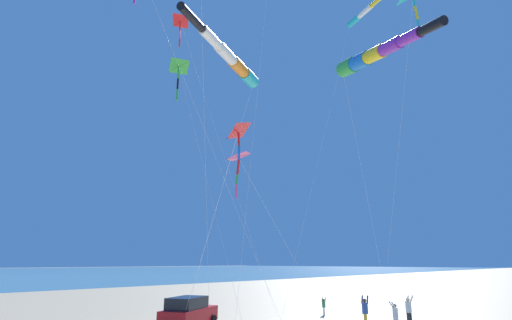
{
  "coord_description": "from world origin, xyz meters",
  "views": [
    {
      "loc": [
        15.25,
        -22.13,
        3.91
      ],
      "look_at": [
        2.05,
        -7.65,
        8.99
      ],
      "focal_mm": 27.6,
      "sensor_mm": 36.0,
      "label": 1
    }
  ],
  "objects_px": {
    "parked_car": "(189,312)",
    "kite_windsock_blue_topmost": "(235,63)",
    "kite_delta_small_distant": "(237,132)",
    "person_adult_flyer": "(409,309)",
    "person_child_green_jacket": "(365,310)",
    "kite_windsock_yellow_midlevel": "(364,13)",
    "kite_delta_long_streamer_right": "(180,22)",
    "kite_delta_long_streamer_left": "(178,67)",
    "kite_windsock_green_low_center": "(370,56)",
    "person_bystander_far": "(395,314)",
    "person_child_grey_jacket": "(324,305)",
    "kite_delta_red_high_left": "(238,157)"
  },
  "relations": [
    {
      "from": "parked_car",
      "to": "kite_windsock_blue_topmost",
      "type": "height_order",
      "value": "kite_windsock_blue_topmost"
    },
    {
      "from": "kite_delta_small_distant",
      "to": "person_adult_flyer",
      "type": "bearing_deg",
      "value": 87.73
    },
    {
      "from": "person_child_green_jacket",
      "to": "parked_car",
      "type": "bearing_deg",
      "value": -134.94
    },
    {
      "from": "person_child_green_jacket",
      "to": "kite_windsock_yellow_midlevel",
      "type": "distance_m",
      "value": 18.92
    },
    {
      "from": "person_adult_flyer",
      "to": "person_child_green_jacket",
      "type": "bearing_deg",
      "value": -126.66
    },
    {
      "from": "person_adult_flyer",
      "to": "kite_delta_long_streamer_right",
      "type": "height_order",
      "value": "kite_delta_long_streamer_right"
    },
    {
      "from": "person_adult_flyer",
      "to": "kite_delta_small_distant",
      "type": "relative_size",
      "value": 0.18
    },
    {
      "from": "kite_delta_small_distant",
      "to": "kite_delta_long_streamer_left",
      "type": "bearing_deg",
      "value": 163.56
    },
    {
      "from": "kite_windsock_yellow_midlevel",
      "to": "kite_delta_long_streamer_right",
      "type": "bearing_deg",
      "value": -154.64
    },
    {
      "from": "parked_car",
      "to": "kite_windsock_blue_topmost",
      "type": "distance_m",
      "value": 15.71
    },
    {
      "from": "parked_car",
      "to": "kite_windsock_blue_topmost",
      "type": "relative_size",
      "value": 0.37
    },
    {
      "from": "kite_windsock_green_low_center",
      "to": "person_bystander_far",
      "type": "bearing_deg",
      "value": 112.83
    },
    {
      "from": "person_child_grey_jacket",
      "to": "kite_windsock_green_low_center",
      "type": "bearing_deg",
      "value": -45.95
    },
    {
      "from": "kite_windsock_blue_topmost",
      "to": "kite_delta_long_streamer_right",
      "type": "relative_size",
      "value": 0.57
    },
    {
      "from": "kite_delta_small_distant",
      "to": "kite_delta_long_streamer_right",
      "type": "xyz_separation_m",
      "value": [
        -10.59,
        4.27,
        12.23
      ]
    },
    {
      "from": "person_child_grey_jacket",
      "to": "kite_delta_long_streamer_left",
      "type": "distance_m",
      "value": 20.37
    },
    {
      "from": "parked_car",
      "to": "kite_windsock_yellow_midlevel",
      "type": "distance_m",
      "value": 21.92
    },
    {
      "from": "parked_car",
      "to": "kite_windsock_green_low_center",
      "type": "height_order",
      "value": "kite_windsock_green_low_center"
    },
    {
      "from": "kite_windsock_blue_topmost",
      "to": "person_child_grey_jacket",
      "type": "bearing_deg",
      "value": 113.15
    },
    {
      "from": "kite_windsock_blue_topmost",
      "to": "kite_delta_long_streamer_right",
      "type": "bearing_deg",
      "value": 155.07
    },
    {
      "from": "person_child_green_jacket",
      "to": "kite_windsock_green_low_center",
      "type": "distance_m",
      "value": 15.33
    },
    {
      "from": "person_child_green_jacket",
      "to": "kite_delta_small_distant",
      "type": "relative_size",
      "value": 0.18
    },
    {
      "from": "kite_delta_long_streamer_left",
      "to": "kite_delta_small_distant",
      "type": "bearing_deg",
      "value": -16.44
    },
    {
      "from": "kite_windsock_blue_topmost",
      "to": "kite_delta_small_distant",
      "type": "xyz_separation_m",
      "value": [
        -0.9,
        1.07,
        -2.47
      ]
    },
    {
      "from": "kite_delta_small_distant",
      "to": "person_child_green_jacket",
      "type": "bearing_deg",
      "value": 95.4
    },
    {
      "from": "kite_delta_long_streamer_right",
      "to": "person_bystander_far",
      "type": "bearing_deg",
      "value": 37.99
    },
    {
      "from": "kite_delta_small_distant",
      "to": "person_child_grey_jacket",
      "type": "bearing_deg",
      "value": 111.77
    },
    {
      "from": "kite_delta_red_high_left",
      "to": "kite_delta_long_streamer_right",
      "type": "height_order",
      "value": "kite_delta_long_streamer_right"
    },
    {
      "from": "parked_car",
      "to": "person_adult_flyer",
      "type": "bearing_deg",
      "value": 46.84
    },
    {
      "from": "kite_delta_long_streamer_left",
      "to": "kite_windsock_yellow_midlevel",
      "type": "distance_m",
      "value": 12.52
    },
    {
      "from": "person_child_green_jacket",
      "to": "kite_delta_long_streamer_left",
      "type": "height_order",
      "value": "kite_delta_long_streamer_left"
    },
    {
      "from": "kite_delta_long_streamer_left",
      "to": "kite_delta_small_distant",
      "type": "height_order",
      "value": "kite_delta_long_streamer_left"
    },
    {
      "from": "person_adult_flyer",
      "to": "person_child_green_jacket",
      "type": "relative_size",
      "value": 1.0
    },
    {
      "from": "kite_windsock_blue_topmost",
      "to": "kite_windsock_green_low_center",
      "type": "xyz_separation_m",
      "value": [
        2.84,
        6.44,
        1.9
      ]
    },
    {
      "from": "kite_delta_long_streamer_right",
      "to": "kite_delta_red_high_left",
      "type": "bearing_deg",
      "value": -14.51
    },
    {
      "from": "person_adult_flyer",
      "to": "kite_windsock_blue_topmost",
      "type": "distance_m",
      "value": 19.26
    },
    {
      "from": "person_child_green_jacket",
      "to": "kite_windsock_blue_topmost",
      "type": "xyz_separation_m",
      "value": [
        2.09,
        -13.61,
        10.72
      ]
    },
    {
      "from": "person_bystander_far",
      "to": "kite_delta_long_streamer_right",
      "type": "relative_size",
      "value": 0.07
    },
    {
      "from": "kite_windsock_yellow_midlevel",
      "to": "kite_windsock_green_low_center",
      "type": "xyz_separation_m",
      "value": [
        2.28,
        -4.62,
        -5.94
      ]
    },
    {
      "from": "kite_delta_small_distant",
      "to": "kite_windsock_green_low_center",
      "type": "height_order",
      "value": "kite_windsock_green_low_center"
    },
    {
      "from": "kite_delta_red_high_left",
      "to": "person_bystander_far",
      "type": "bearing_deg",
      "value": 77.07
    },
    {
      "from": "person_bystander_far",
      "to": "kite_windsock_blue_topmost",
      "type": "distance_m",
      "value": 17.75
    },
    {
      "from": "person_child_grey_jacket",
      "to": "person_bystander_far",
      "type": "height_order",
      "value": "person_bystander_far"
    },
    {
      "from": "person_child_green_jacket",
      "to": "person_child_grey_jacket",
      "type": "relative_size",
      "value": 1.44
    },
    {
      "from": "person_adult_flyer",
      "to": "kite_windsock_yellow_midlevel",
      "type": "height_order",
      "value": "kite_windsock_yellow_midlevel"
    },
    {
      "from": "kite_delta_red_high_left",
      "to": "parked_car",
      "type": "bearing_deg",
      "value": 157.97
    },
    {
      "from": "person_adult_flyer",
      "to": "parked_car",
      "type": "bearing_deg",
      "value": -133.16
    },
    {
      "from": "parked_car",
      "to": "kite_delta_small_distant",
      "type": "distance_m",
      "value": 13.09
    },
    {
      "from": "kite_windsock_green_low_center",
      "to": "kite_delta_long_streamer_right",
      "type": "height_order",
      "value": "kite_delta_long_streamer_right"
    },
    {
      "from": "person_child_green_jacket",
      "to": "kite_windsock_green_low_center",
      "type": "bearing_deg",
      "value": -55.45
    }
  ]
}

